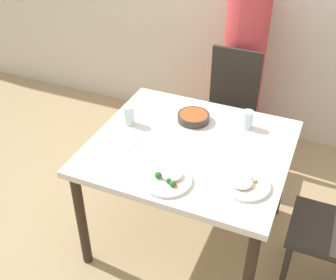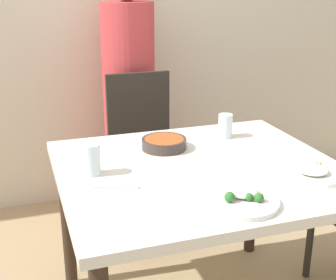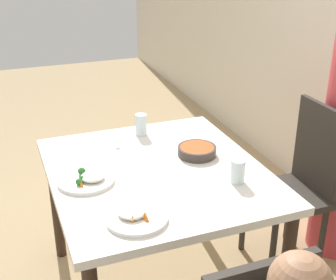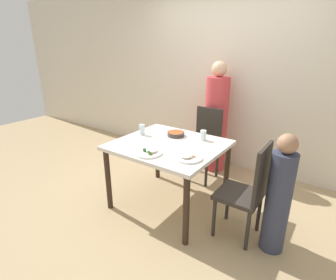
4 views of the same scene
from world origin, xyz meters
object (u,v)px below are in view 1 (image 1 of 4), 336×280
at_px(chair_adult_spot, 229,110).
at_px(plate_rice_adult, 244,184).
at_px(glass_water_tall, 247,120).
at_px(bowl_curry, 193,117).
at_px(person_adult, 243,68).

distance_m(chair_adult_spot, plate_rice_adult, 1.18).
bearing_deg(glass_water_tall, bowl_curry, -169.89).
xyz_separation_m(person_adult, glass_water_tall, (0.25, -0.88, 0.09)).
xyz_separation_m(bowl_curry, plate_rice_adult, (0.46, -0.48, -0.01)).
distance_m(chair_adult_spot, person_adult, 0.39).
height_order(person_adult, glass_water_tall, person_adult).
bearing_deg(bowl_curry, glass_water_tall, 10.11).
distance_m(person_adult, glass_water_tall, 0.92).
bearing_deg(person_adult, bowl_curry, -94.61).
relative_size(plate_rice_adult, glass_water_tall, 2.25).
height_order(chair_adult_spot, person_adult, person_adult).
bearing_deg(chair_adult_spot, glass_water_tall, -65.30).
bearing_deg(bowl_curry, chair_adult_spot, 82.91).
bearing_deg(chair_adult_spot, person_adult, 90.00).
distance_m(bowl_curry, glass_water_tall, 0.33).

